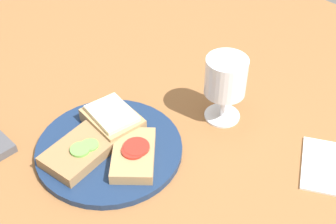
% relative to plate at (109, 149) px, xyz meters
% --- Properties ---
extents(wooden_table, '(1.40, 1.40, 0.03)m').
position_rel_plate_xyz_m(wooden_table, '(0.04, -0.04, -0.02)').
color(wooden_table, brown).
rests_on(wooden_table, ground).
extents(plate, '(0.25, 0.25, 0.01)m').
position_rel_plate_xyz_m(plate, '(0.00, 0.00, 0.00)').
color(plate, navy).
rests_on(plate, wooden_table).
extents(sandwich_with_tomato, '(0.13, 0.13, 0.02)m').
position_rel_plate_xyz_m(sandwich_with_tomato, '(0.01, -0.05, 0.02)').
color(sandwich_with_tomato, '#A88456').
rests_on(sandwich_with_tomato, plate).
extents(sandwich_with_cheese, '(0.08, 0.11, 0.03)m').
position_rel_plate_xyz_m(sandwich_with_cheese, '(0.04, 0.03, 0.02)').
color(sandwich_with_cheese, '#A88456').
rests_on(sandwich_with_cheese, plate).
extents(sandwich_with_cucumber, '(0.12, 0.09, 0.02)m').
position_rel_plate_xyz_m(sandwich_with_cucumber, '(-0.05, 0.02, 0.02)').
color(sandwich_with_cucumber, '#937047').
rests_on(sandwich_with_cucumber, plate).
extents(wine_glass, '(0.07, 0.07, 0.13)m').
position_rel_plate_xyz_m(wine_glass, '(0.20, -0.08, 0.08)').
color(wine_glass, white).
rests_on(wine_glass, wooden_table).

